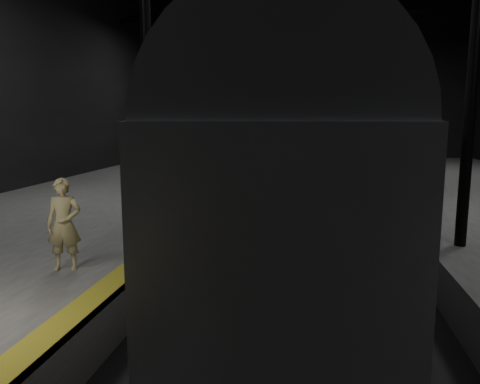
# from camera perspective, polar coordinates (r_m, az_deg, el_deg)

# --- Properties ---
(ground) EXTENTS (44.00, 44.00, 0.00)m
(ground) POSITION_cam_1_polar(r_m,az_deg,el_deg) (15.90, 7.54, -5.54)
(ground) COLOR black
(ground) RESTS_ON ground
(platform_left) EXTENTS (9.00, 43.80, 1.00)m
(platform_left) POSITION_cam_1_polar(r_m,az_deg,el_deg) (17.62, -17.63, -2.79)
(platform_left) COLOR #4B4B48
(platform_left) RESTS_ON ground
(tactile_strip) EXTENTS (0.50, 43.80, 0.01)m
(tactile_strip) POSITION_cam_1_polar(r_m,az_deg,el_deg) (16.08, -4.04, -1.65)
(tactile_strip) COLOR olive
(tactile_strip) RESTS_ON platform_left
(track) EXTENTS (2.40, 43.00, 0.24)m
(track) POSITION_cam_1_polar(r_m,az_deg,el_deg) (15.88, 7.55, -5.30)
(track) COLOR #3F3328
(track) RESTS_ON ground
(train) EXTENTS (2.92, 19.51, 5.21)m
(train) POSITION_cam_1_polar(r_m,az_deg,el_deg) (13.84, 7.60, 4.52)
(train) COLOR #A3A5AB
(train) RESTS_ON ground
(woman) EXTENTS (0.75, 0.58, 1.83)m
(woman) POSITION_cam_1_polar(r_m,az_deg,el_deg) (9.79, -20.66, -3.73)
(woman) COLOR tan
(woman) RESTS_ON platform_left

